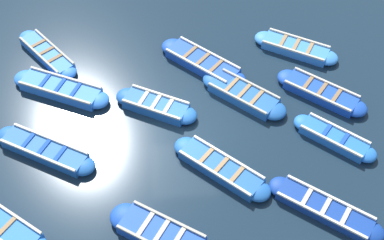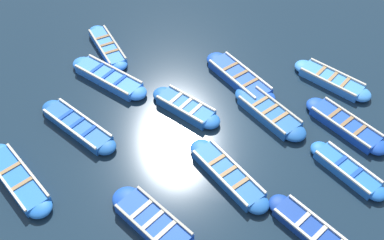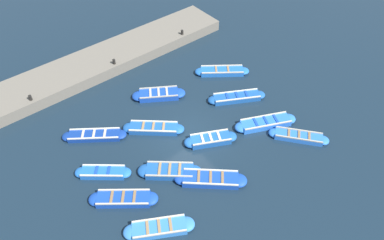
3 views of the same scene
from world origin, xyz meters
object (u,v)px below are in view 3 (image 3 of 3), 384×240
boat_tucked (237,97)px  boat_near_quay (210,179)px  boat_bow_out (299,137)px  bollard_mid_south (182,32)px  boat_outer_right (159,95)px  boat_outer_left (94,135)px  boat_drifting (211,140)px  boat_inner_gap (265,123)px  boat_far_corner (170,171)px  bollard_north (30,98)px  boat_centre (222,71)px  boat_mid_row (154,128)px  boat_broadside (123,199)px  boat_alongside (103,172)px  bollard_mid_north (114,62)px  boat_stern_in (159,228)px

boat_tucked → boat_near_quay: boat_near_quay is taller
boat_bow_out → bollard_mid_south: size_ratio=9.13×
boat_near_quay → boat_outer_right: 7.51m
boat_outer_right → bollard_mid_south: size_ratio=9.92×
boat_outer_left → boat_outer_right: size_ratio=1.01×
boat_drifting → boat_outer_left: bearing=-132.0°
boat_near_quay → boat_inner_gap: bearing=101.1°
boat_outer_right → boat_near_quay: bearing=-14.0°
boat_far_corner → bollard_north: 10.25m
boat_centre → boat_mid_row: (1.55, -6.96, 0.00)m
boat_bow_out → boat_outer_left: bearing=-129.4°
boat_outer_left → boat_broadside: boat_broadside is taller
boat_far_corner → boat_inner_gap: boat_inner_gap is taller
boat_far_corner → boat_mid_row: (-3.20, 1.16, -0.01)m
boat_alongside → boat_inner_gap: size_ratio=0.72×
boat_bow_out → boat_outer_left: (-7.66, -9.32, -0.00)m
boat_tucked → boat_alongside: bearing=-90.8°
boat_bow_out → boat_near_quay: size_ratio=0.92×
boat_alongside → bollard_mid_south: (-7.32, 11.14, 0.80)m
boat_tucked → boat_outer_right: 5.13m
boat_alongside → boat_drifting: boat_drifting is taller
boat_tucked → bollard_mid_north: (-7.46, -4.69, 0.79)m
boat_centre → bollard_north: bollard_north is taller
boat_bow_out → boat_inner_gap: 2.11m
boat_inner_gap → boat_broadside: 9.62m
boat_tucked → boat_broadside: bearing=-78.6°
boat_stern_in → boat_bow_out: (0.33, 9.83, -0.01)m
boat_mid_row → bollard_mid_south: (-6.33, 7.13, 0.79)m
boat_stern_in → boat_bow_out: boat_stern_in is taller
boat_stern_in → bollard_mid_south: bollard_mid_south is taller
boat_bow_out → boat_inner_gap: boat_inner_gap is taller
boat_drifting → bollard_mid_north: size_ratio=9.05×
boat_stern_in → boat_mid_row: 6.63m
boat_outer_left → boat_inner_gap: bearing=56.6°
boat_near_quay → boat_broadside: 4.63m
boat_alongside → boat_mid_row: bearing=103.9°
boat_alongside → boat_far_corner: 3.60m
bollard_mid_north → boat_mid_row: bearing=-10.2°
boat_outer_right → boat_inner_gap: 7.17m
boat_alongside → bollard_mid_north: (-7.32, 5.15, 0.80)m
boat_tucked → boat_near_quay: bearing=-55.6°
bollard_mid_south → boat_broadside: bearing=-49.7°
boat_bow_out → boat_broadside: 10.67m
bollard_north → boat_outer_left: bearing=21.3°
boat_alongside → bollard_mid_south: size_ratio=8.01×
boat_inner_gap → bollard_mid_north: (-10.27, -4.41, 0.77)m
boat_stern_in → boat_drifting: 6.25m
boat_tucked → boat_alongside: (-0.13, -9.84, -0.01)m
boat_alongside → bollard_mid_north: size_ratio=8.01×
boat_outer_left → boat_stern_in: bearing=-4.0°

